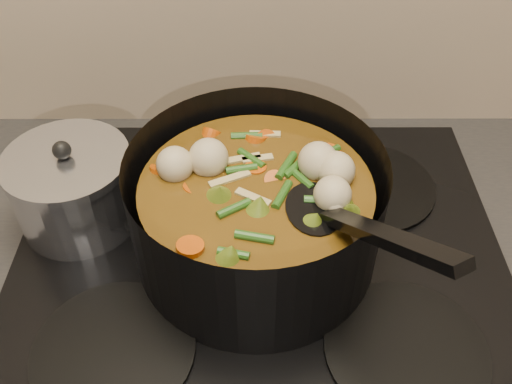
{
  "coord_description": "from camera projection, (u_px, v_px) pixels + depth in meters",
  "views": [
    {
      "loc": [
        -0.0,
        1.47,
        1.49
      ],
      "look_at": [
        -0.0,
        1.94,
        1.03
      ],
      "focal_mm": 40.0,
      "sensor_mm": 36.0,
      "label": 1
    }
  ],
  "objects": [
    {
      "name": "saucepan",
      "position": [
        74.0,
        189.0,
        0.73
      ],
      "size": [
        0.16,
        0.16,
        0.13
      ],
      "rotation": [
        0.0,
        0.0,
        -0.4
      ],
      "color": "silver",
      "rests_on": "stovetop"
    },
    {
      "name": "stovetop",
      "position": [
        259.0,
        263.0,
        0.72
      ],
      "size": [
        0.62,
        0.54,
        0.03
      ],
      "color": "black",
      "rests_on": "counter"
    },
    {
      "name": "stockpot",
      "position": [
        256.0,
        213.0,
        0.68
      ],
      "size": [
        0.37,
        0.39,
        0.22
      ],
      "rotation": [
        0.0,
        0.0,
        0.3
      ],
      "color": "black",
      "rests_on": "stovetop"
    }
  ]
}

